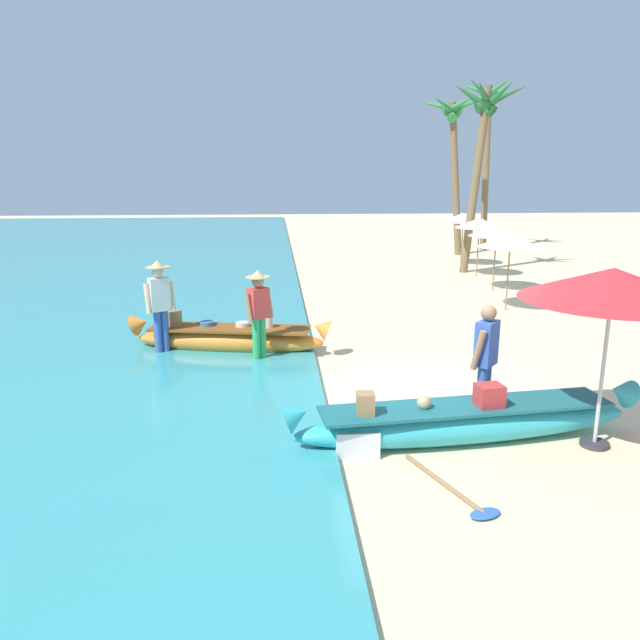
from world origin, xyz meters
TOP-DOWN VIEW (x-y plane):
  - ground_plane at (0.00, 0.00)m, footprint 80.00×80.00m
  - boat_cyan_foreground at (0.23, -1.46)m, footprint 4.86×1.15m
  - boat_orange_midground at (-3.10, 2.79)m, footprint 3.98×1.35m
  - person_vendor_hatted at (-2.50, 2.09)m, footprint 0.55×0.49m
  - person_tourist_customer at (0.70, -0.76)m, footprint 0.52×0.55m
  - person_vendor_assistant at (-4.35, 2.65)m, footprint 0.58×0.45m
  - patio_umbrella_large at (1.87, -1.72)m, footprint 2.21×2.21m
  - parasol_row_0 at (3.62, 6.01)m, footprint 1.60×1.60m
  - parasol_row_1 at (4.19, 8.54)m, footprint 1.60×1.60m
  - parasol_row_2 at (4.53, 11.06)m, footprint 1.60×1.60m
  - parasol_row_3 at (4.71, 13.41)m, footprint 1.60×1.60m
  - palm_tree_tall_inland at (6.87, 17.73)m, footprint 2.39×2.58m
  - palm_tree_leaning_seaward at (4.73, 11.80)m, footprint 2.63×2.19m
  - palm_tree_mid_cluster at (4.95, 16.15)m, footprint 2.57×2.78m
  - cooler_box at (-1.22, -1.72)m, footprint 0.54×0.34m
  - paddle at (-0.25, -2.80)m, footprint 0.75×1.50m

SIDE VIEW (x-z plane):
  - ground_plane at x=0.00m, z-range 0.00..0.00m
  - paddle at x=-0.25m, z-range 0.00..0.06m
  - cooler_box at x=-1.22m, z-range 0.00..0.35m
  - boat_cyan_foreground at x=0.23m, z-range -0.11..0.69m
  - boat_orange_midground at x=-3.10m, z-range -0.11..0.69m
  - person_tourist_customer at x=0.70m, z-range 0.11..1.78m
  - person_vendor_hatted at x=-2.50m, z-range 0.14..1.87m
  - person_vendor_assistant at x=-4.35m, z-range 0.15..1.99m
  - parasol_row_0 at x=3.62m, z-range 0.79..2.70m
  - parasol_row_1 at x=4.19m, z-range 0.79..2.70m
  - parasol_row_2 at x=4.53m, z-range 0.79..2.70m
  - parasol_row_3 at x=4.71m, z-range 0.79..2.70m
  - patio_umbrella_large at x=1.87m, z-range 0.95..3.27m
  - palm_tree_leaning_seaward at x=4.73m, z-range 1.81..8.09m
  - palm_tree_mid_cluster at x=4.95m, z-range 1.83..8.17m
  - palm_tree_tall_inland at x=6.87m, z-range 1.99..9.18m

